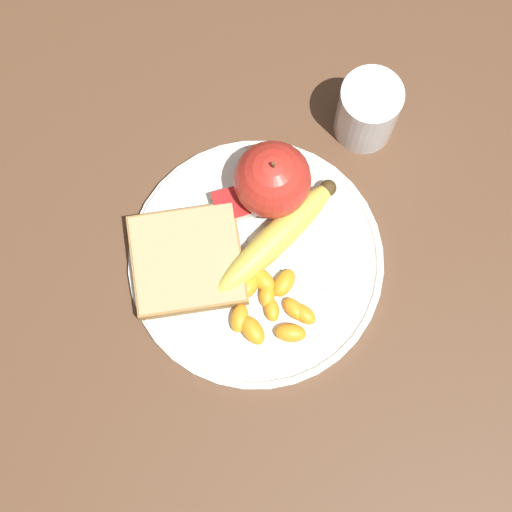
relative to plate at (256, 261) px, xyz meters
name	(u,v)px	position (x,y,z in m)	size (l,w,h in m)	color
ground_plane	(256,263)	(0.00, 0.00, -0.01)	(3.00, 3.00, 0.00)	brown
plate	(256,261)	(0.00, 0.00, 0.00)	(0.27, 0.27, 0.01)	silver
juice_glass	(367,112)	(0.16, 0.12, 0.03)	(0.07, 0.07, 0.09)	silver
apple	(272,180)	(0.04, 0.07, 0.05)	(0.08, 0.08, 0.09)	red
banana	(276,237)	(0.03, 0.01, 0.02)	(0.17, 0.11, 0.03)	#E0CC4C
bread_slice	(187,261)	(-0.07, 0.02, 0.02)	(0.13, 0.13, 0.02)	olive
fork	(260,254)	(0.01, 0.00, 0.01)	(0.15, 0.14, 0.00)	#B2B2B7
jam_packet	(234,205)	(-0.01, 0.06, 0.01)	(0.04, 0.03, 0.02)	white
orange_segment_0	(248,287)	(-0.02, -0.03, 0.01)	(0.04, 0.03, 0.02)	orange
orange_segment_1	(291,333)	(0.01, -0.09, 0.01)	(0.04, 0.03, 0.02)	orange
orange_segment_2	(253,330)	(-0.03, -0.07, 0.01)	(0.03, 0.04, 0.02)	orange
orange_segment_3	(239,318)	(-0.04, -0.06, 0.01)	(0.03, 0.04, 0.02)	orange
orange_segment_4	(294,309)	(0.02, -0.06, 0.01)	(0.03, 0.03, 0.02)	orange
orange_segment_5	(269,311)	(0.00, -0.06, 0.01)	(0.02, 0.03, 0.01)	orange
orange_segment_6	(264,296)	(0.00, -0.04, 0.01)	(0.02, 0.03, 0.01)	orange
orange_segment_7	(284,283)	(0.02, -0.03, 0.01)	(0.04, 0.04, 0.02)	orange
orange_segment_8	(266,279)	(0.00, -0.02, 0.01)	(0.03, 0.04, 0.02)	orange
orange_segment_9	(304,314)	(0.03, -0.07, 0.01)	(0.03, 0.03, 0.02)	orange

